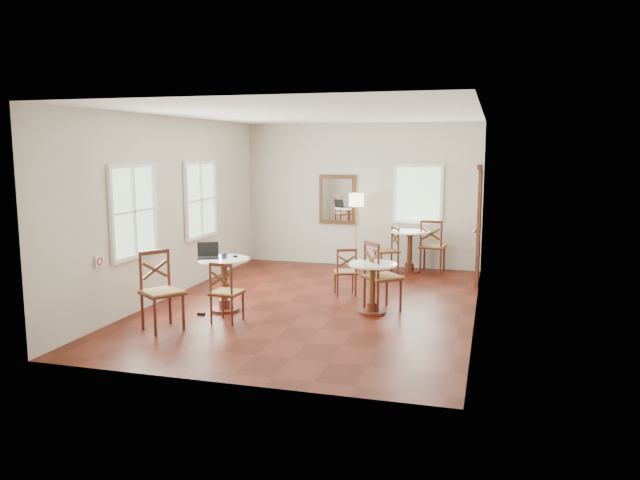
# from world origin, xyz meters

# --- Properties ---
(ground) EXTENTS (7.00, 7.00, 0.00)m
(ground) POSITION_xyz_m (0.00, 0.00, 0.00)
(ground) COLOR #50180D
(ground) RESTS_ON ground
(room_shell) EXTENTS (5.02, 7.02, 3.01)m
(room_shell) POSITION_xyz_m (-0.06, 0.27, 1.89)
(room_shell) COLOR beige
(room_shell) RESTS_ON ground
(cafe_table_near) EXTENTS (0.78, 0.78, 0.82)m
(cafe_table_near) POSITION_xyz_m (-1.22, -0.78, 0.51)
(cafe_table_near) COLOR #4F1F13
(cafe_table_near) RESTS_ON ground
(cafe_table_mid) EXTENTS (0.73, 0.73, 0.77)m
(cafe_table_mid) POSITION_xyz_m (0.99, -0.30, 0.48)
(cafe_table_mid) COLOR #4F1F13
(cafe_table_mid) RESTS_ON ground
(cafe_table_back) EXTENTS (0.80, 0.80, 0.85)m
(cafe_table_back) POSITION_xyz_m (1.12, 3.00, 0.52)
(cafe_table_back) COLOR #4F1F13
(cafe_table_back) RESTS_ON ground
(chair_near_a) EXTENTS (0.44, 0.44, 0.89)m
(chair_near_a) POSITION_xyz_m (-0.93, -1.35, 0.44)
(chair_near_a) COLOR #4F1F13
(chair_near_a) RESTS_ON ground
(chair_near_b) EXTENTS (0.70, 0.70, 1.09)m
(chair_near_b) POSITION_xyz_m (-1.64, -1.91, 0.54)
(chair_near_b) COLOR #4F1F13
(chair_near_b) RESTS_ON ground
(chair_mid_a) EXTENTS (0.49, 0.49, 0.82)m
(chair_mid_a) POSITION_xyz_m (0.33, 0.73, 0.41)
(chair_mid_a) COLOR #4F1F13
(chair_mid_a) RESTS_ON ground
(chair_mid_b) EXTENTS (0.70, 0.70, 1.07)m
(chair_mid_b) POSITION_xyz_m (1.08, -0.08, 0.53)
(chair_mid_b) COLOR #4F1F13
(chair_mid_b) RESTS_ON ground
(chair_back_a) EXTENTS (0.54, 0.54, 1.07)m
(chair_back_a) POSITION_xyz_m (1.55, 3.13, 0.53)
(chair_back_a) COLOR #4F1F13
(chair_back_a) RESTS_ON ground
(chair_back_b) EXTENTS (0.59, 0.59, 0.94)m
(chair_back_b) POSITION_xyz_m (0.71, 2.78, 0.47)
(chair_back_b) COLOR #4F1F13
(chair_back_b) RESTS_ON ground
(floor_lamp) EXTENTS (0.30, 0.30, 1.56)m
(floor_lamp) POSITION_xyz_m (-0.02, 3.15, 1.32)
(floor_lamp) COLOR #BF8C3F
(floor_lamp) RESTS_ON ground
(laptop) EXTENTS (0.41, 0.38, 0.23)m
(laptop) POSITION_xyz_m (-1.46, -0.81, 0.88)
(laptop) COLOR black
(laptop) RESTS_ON cafe_table_near
(mouse) EXTENTS (0.11, 0.09, 0.03)m
(mouse) POSITION_xyz_m (-1.09, -0.65, 0.84)
(mouse) COLOR black
(mouse) RESTS_ON cafe_table_near
(navy_mug) EXTENTS (0.10, 0.07, 0.08)m
(navy_mug) POSITION_xyz_m (-1.20, -0.79, 0.87)
(navy_mug) COLOR black
(navy_mug) RESTS_ON cafe_table_near
(water_glass) EXTENTS (0.05, 0.05, 0.09)m
(water_glass) POSITION_xyz_m (-1.21, -0.82, 0.87)
(water_glass) COLOR white
(water_glass) RESTS_ON cafe_table_near
(power_adapter) EXTENTS (0.10, 0.06, 0.04)m
(power_adapter) POSITION_xyz_m (-1.46, -1.10, 0.02)
(power_adapter) COLOR black
(power_adapter) RESTS_ON ground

